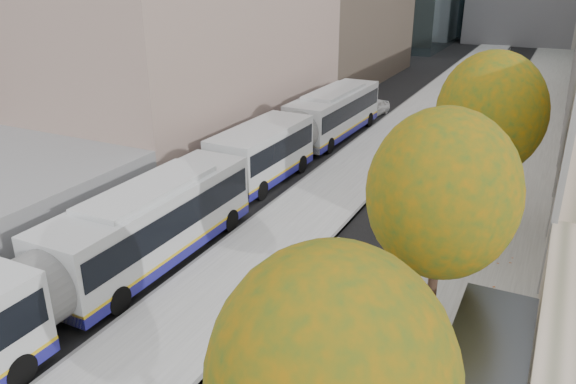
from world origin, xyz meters
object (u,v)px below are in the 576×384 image
Objects in this scene: bus_near at (73,271)px; distant_car at (373,108)px; bus_far at (308,127)px; bus_shelter at (497,350)px.

bus_near is 5.10× the size of distant_car.
bus_far is at bearing 90.97° from bus_near.
distant_car is at bearing 113.60° from bus_shelter.
bus_shelter is at bearing -58.42° from distant_car.
distant_car is (0.69, 11.02, -1.07)m from bus_far.
bus_far reaches higher than distant_car.
bus_far is 5.14× the size of distant_car.
bus_far reaches higher than bus_shelter.
bus_near is at bearing -174.96° from bus_shelter.
bus_near reaches higher than distant_car.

